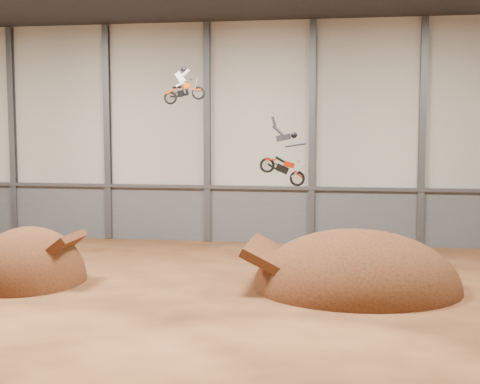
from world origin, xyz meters
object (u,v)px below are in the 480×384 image
object	(u,v)px
fmx_rider_b	(279,151)
takeoff_ramp	(29,282)
landing_ramp	(356,289)
fmx_rider_a	(185,83)

from	to	relation	value
fmx_rider_b	takeoff_ramp	bearing A→B (deg)	-170.64
takeoff_ramp	landing_ramp	size ratio (longest dim) A/B	0.65
takeoff_ramp	fmx_rider_a	bearing A→B (deg)	23.98
fmx_rider_a	fmx_rider_b	size ratio (longest dim) A/B	0.69
takeoff_ramp	fmx_rider_a	xyz separation A→B (m)	(6.97, 3.10, 9.53)
landing_ramp	fmx_rider_b	distance (m)	7.25
landing_ramp	fmx_rider_b	world-z (taller)	fmx_rider_b
landing_ramp	fmx_rider_b	bearing A→B (deg)	168.13
landing_ramp	fmx_rider_a	xyz separation A→B (m)	(-8.41, 1.91, 9.53)
takeoff_ramp	fmx_rider_b	world-z (taller)	fmx_rider_b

